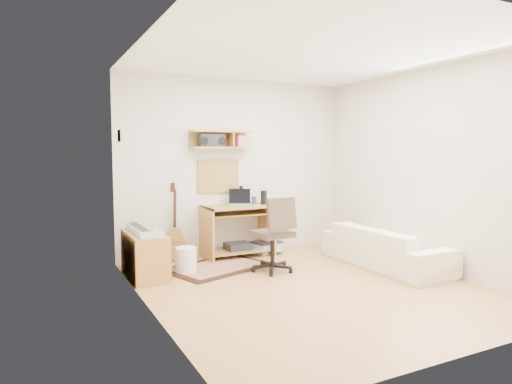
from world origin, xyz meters
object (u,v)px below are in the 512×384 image
sofa (385,240)px  cabinet (144,255)px  printer (266,247)px  task_chair (272,234)px  desk (238,231)px

sofa → cabinet: bearing=72.3°
cabinet → printer: cabinet is taller
task_chair → printer: bearing=62.1°
printer → sofa: 1.80m
cabinet → printer: 2.04m
cabinet → sofa: sofa is taller
desk → sofa: (1.49, -1.44, -0.02)m
printer → task_chair: bearing=-129.1°
desk → sofa: size_ratio=0.54×
cabinet → sofa: size_ratio=0.49×
desk → task_chair: (0.04, -0.97, 0.11)m
printer → sofa: size_ratio=0.24×
desk → printer: desk is taller
desk → sofa: desk is taller
cabinet → sofa: bearing=-17.7°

